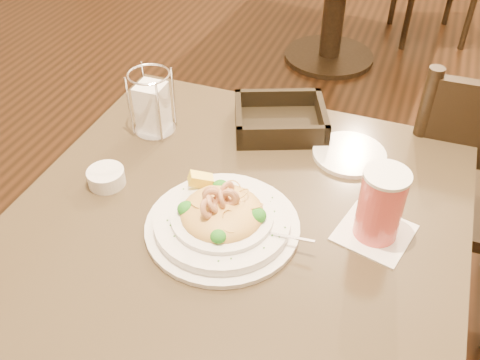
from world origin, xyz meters
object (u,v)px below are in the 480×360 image
(pasta_bowl, at_px, (222,218))
(napkin_caddy, at_px, (153,107))
(bread_basket, at_px, (280,121))
(side_plate, at_px, (349,154))
(main_table, at_px, (237,290))
(dining_chair_near, at_px, (470,194))
(drink_glass, at_px, (381,205))
(butter_ramekin, at_px, (106,177))

(pasta_bowl, distance_m, napkin_caddy, 0.38)
(bread_basket, xyz_separation_m, side_plate, (0.18, -0.05, -0.02))
(main_table, distance_m, pasta_bowl, 0.27)
(side_plate, bearing_deg, dining_chair_near, 41.14)
(main_table, relative_size, napkin_caddy, 5.68)
(drink_glass, bearing_deg, side_plate, 112.80)
(butter_ramekin, bearing_deg, side_plate, 30.57)
(pasta_bowl, bearing_deg, bread_basket, 89.18)
(dining_chair_near, bearing_deg, main_table, 47.29)
(drink_glass, relative_size, side_plate, 0.96)
(dining_chair_near, relative_size, butter_ramekin, 11.64)
(drink_glass, distance_m, napkin_caddy, 0.59)
(napkin_caddy, height_order, butter_ramekin, napkin_caddy)
(main_table, bearing_deg, napkin_caddy, 143.97)
(bread_basket, distance_m, butter_ramekin, 0.44)
(drink_glass, relative_size, napkin_caddy, 1.03)
(pasta_bowl, bearing_deg, drink_glass, 17.54)
(napkin_caddy, xyz_separation_m, side_plate, (0.47, 0.06, -0.06))
(pasta_bowl, xyz_separation_m, bread_basket, (0.01, 0.37, -0.01))
(butter_ramekin, bearing_deg, napkin_caddy, 88.63)
(bread_basket, height_order, side_plate, bread_basket)
(dining_chair_near, distance_m, napkin_caddy, 0.92)
(pasta_bowl, xyz_separation_m, butter_ramekin, (-0.28, 0.04, -0.01))
(side_plate, distance_m, butter_ramekin, 0.55)
(pasta_bowl, bearing_deg, butter_ramekin, 172.20)
(drink_glass, bearing_deg, butter_ramekin, -174.89)
(side_plate, bearing_deg, pasta_bowl, -120.61)
(dining_chair_near, bearing_deg, napkin_caddy, 22.53)
(dining_chair_near, distance_m, pasta_bowl, 0.84)
(bread_basket, xyz_separation_m, butter_ramekin, (-0.29, -0.33, -0.00))
(side_plate, xyz_separation_m, butter_ramekin, (-0.47, -0.28, 0.01))
(pasta_bowl, distance_m, bread_basket, 0.37)
(pasta_bowl, bearing_deg, dining_chair_near, 49.58)
(drink_glass, bearing_deg, main_table, -169.82)
(bread_basket, bearing_deg, main_table, -88.38)
(bread_basket, bearing_deg, butter_ramekin, -131.36)
(pasta_bowl, height_order, bread_basket, pasta_bowl)
(pasta_bowl, bearing_deg, napkin_caddy, 137.59)
(main_table, height_order, pasta_bowl, pasta_bowl)
(drink_glass, height_order, bread_basket, drink_glass)
(dining_chair_near, relative_size, drink_glass, 5.72)
(pasta_bowl, relative_size, napkin_caddy, 2.13)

